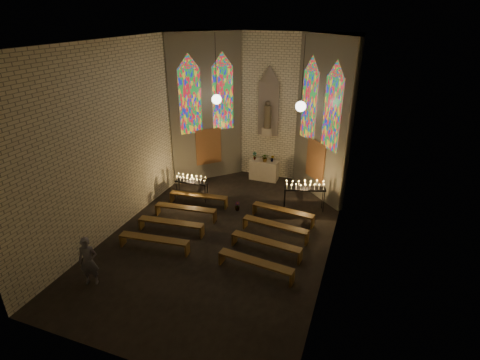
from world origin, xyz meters
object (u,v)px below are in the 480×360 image
Objects in this scene: altar at (264,170)px; aisle_flower_pot at (237,206)px; votive_stand_left at (191,180)px; votive_stand_right at (305,187)px; visitor at (88,261)px.

altar is 3.73× the size of aisle_flower_pot.
votive_stand_right is at bearing 5.88° from votive_stand_left.
votive_stand_right reaches higher than altar.
altar is 0.85× the size of visitor.
votive_stand_left reaches higher than altar.
votive_stand_left is 6.23m from visitor.
visitor is (-2.79, -9.42, 0.32)m from altar.
votive_stand_left is 0.84× the size of votive_stand_right.
votive_stand_left is 0.91× the size of visitor.
visitor reaches higher than altar.
votive_stand_left is at bearing 173.44° from aisle_flower_pot.
altar is at bearing 117.60° from votive_stand_right.
votive_stand_right reaches higher than votive_stand_left.
visitor reaches higher than votive_stand_left.
visitor is (-2.66, -5.95, 0.63)m from aisle_flower_pot.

